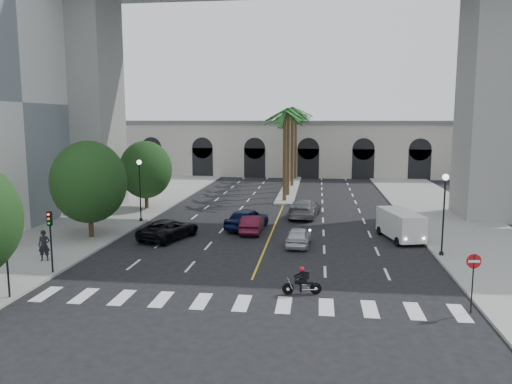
% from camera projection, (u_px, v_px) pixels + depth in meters
% --- Properties ---
extents(ground, '(140.00, 140.00, 0.00)m').
position_uv_depth(ground, '(247.00, 292.00, 25.34)').
color(ground, black).
rests_on(ground, ground).
extents(sidewalk_left, '(8.00, 100.00, 0.15)m').
position_uv_depth(sidewalk_left, '(96.00, 223.00, 41.91)').
color(sidewalk_left, gray).
rests_on(sidewalk_left, ground).
extents(sidewalk_right, '(8.00, 100.00, 0.15)m').
position_uv_depth(sidewalk_right, '(468.00, 233.00, 38.21)').
color(sidewalk_right, gray).
rests_on(sidewalk_right, ground).
extents(median, '(2.00, 24.00, 0.20)m').
position_uv_depth(median, '(290.00, 188.00, 62.63)').
color(median, gray).
rests_on(median, ground).
extents(pier_building, '(71.00, 10.50, 8.50)m').
position_uv_depth(pier_building, '(296.00, 148.00, 78.72)').
color(pier_building, beige).
rests_on(pier_building, ground).
extents(bridge, '(75.00, 13.00, 26.00)m').
position_uv_depth(bridge, '(320.00, 7.00, 43.84)').
color(bridge, gray).
rests_on(bridge, ground).
extents(palm_a, '(3.20, 3.20, 10.30)m').
position_uv_depth(palm_a, '(285.00, 116.00, 51.51)').
color(palm_a, '#47331E').
rests_on(palm_a, ground).
extents(palm_b, '(3.20, 3.20, 10.60)m').
position_uv_depth(palm_b, '(288.00, 113.00, 55.39)').
color(palm_b, '#47331E').
rests_on(palm_b, ground).
extents(palm_c, '(3.20, 3.20, 10.10)m').
position_uv_depth(palm_c, '(288.00, 118.00, 59.42)').
color(palm_c, '#47331E').
rests_on(palm_c, ground).
extents(palm_d, '(3.20, 3.20, 10.90)m').
position_uv_depth(palm_d, '(293.00, 112.00, 63.20)').
color(palm_d, '#47331E').
rests_on(palm_d, ground).
extents(palm_e, '(3.20, 3.20, 10.40)m').
position_uv_depth(palm_e, '(292.00, 116.00, 67.22)').
color(palm_e, '#47331E').
rests_on(palm_e, ground).
extents(palm_f, '(3.20, 3.20, 10.70)m').
position_uv_depth(palm_f, '(296.00, 114.00, 71.07)').
color(palm_f, '#47331E').
rests_on(palm_f, ground).
extents(street_tree_mid, '(5.44, 5.44, 7.21)m').
position_uv_depth(street_tree_mid, '(89.00, 182.00, 36.15)').
color(street_tree_mid, '#382616').
rests_on(street_tree_mid, ground).
extents(street_tree_far, '(5.04, 5.04, 6.68)m').
position_uv_depth(street_tree_far, '(146.00, 170.00, 47.98)').
color(street_tree_far, '#382616').
rests_on(street_tree_far, ground).
extents(lamp_post_left_far, '(0.40, 0.40, 5.35)m').
position_uv_depth(lamp_post_left_far, '(140.00, 185.00, 41.99)').
color(lamp_post_left_far, black).
rests_on(lamp_post_left_far, ground).
extents(lamp_post_right, '(0.40, 0.40, 5.35)m').
position_uv_depth(lamp_post_right, '(444.00, 208.00, 31.33)').
color(lamp_post_right, black).
rests_on(lamp_post_right, ground).
extents(traffic_signal_near, '(0.25, 0.18, 3.65)m').
position_uv_depth(traffic_signal_near, '(6.00, 250.00, 23.92)').
color(traffic_signal_near, black).
rests_on(traffic_signal_near, ground).
extents(traffic_signal_far, '(0.25, 0.18, 3.65)m').
position_uv_depth(traffic_signal_far, '(50.00, 232.00, 27.85)').
color(traffic_signal_far, black).
rests_on(traffic_signal_far, ground).
extents(motorcycle_rider, '(1.98, 0.57, 1.43)m').
position_uv_depth(motorcycle_rider, '(303.00, 282.00, 25.00)').
color(motorcycle_rider, black).
rests_on(motorcycle_rider, ground).
extents(car_a, '(1.82, 4.01, 1.34)m').
position_uv_depth(car_a, '(299.00, 236.00, 34.58)').
color(car_a, silver).
rests_on(car_a, ground).
extents(car_b, '(1.47, 4.20, 1.38)m').
position_uv_depth(car_b, '(252.00, 224.00, 38.58)').
color(car_b, '#4A0E20').
rests_on(car_b, ground).
extents(car_c, '(4.02, 5.79, 1.47)m').
position_uv_depth(car_c, '(169.00, 229.00, 36.59)').
color(car_c, black).
rests_on(car_c, ground).
extents(car_d, '(3.14, 6.15, 1.71)m').
position_uv_depth(car_d, '(304.00, 208.00, 44.70)').
color(car_d, slate).
rests_on(car_d, ground).
extents(car_e, '(3.46, 5.35, 1.69)m').
position_uv_depth(car_e, '(247.00, 219.00, 39.86)').
color(car_e, '#0D143D').
rests_on(car_e, ground).
extents(cargo_van, '(2.96, 5.24, 2.11)m').
position_uv_depth(cargo_van, '(400.00, 224.00, 36.18)').
color(cargo_van, silver).
rests_on(cargo_van, ground).
extents(pedestrian_a, '(0.79, 0.63, 1.89)m').
position_uv_depth(pedestrian_a, '(44.00, 245.00, 30.41)').
color(pedestrian_a, black).
rests_on(pedestrian_a, sidewalk_left).
extents(pedestrian_b, '(1.13, 1.08, 1.84)m').
position_uv_depth(pedestrian_b, '(10.00, 234.00, 33.55)').
color(pedestrian_b, black).
rests_on(pedestrian_b, sidewalk_left).
extents(do_not_enter_sign, '(0.68, 0.11, 2.77)m').
position_uv_depth(do_not_enter_sign, '(473.00, 270.00, 22.36)').
color(do_not_enter_sign, black).
rests_on(do_not_enter_sign, ground).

